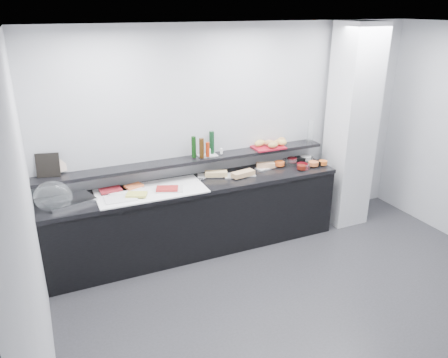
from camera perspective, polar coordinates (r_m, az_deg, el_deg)
name	(u,v)px	position (r m, az deg, el deg)	size (l,w,h in m)	color
ground	(324,314)	(4.67, 12.94, -16.80)	(5.00, 5.00, 0.00)	#2D2D30
back_wall	(239,134)	(5.59, 1.92, 5.94)	(5.00, 0.02, 2.70)	#B4B7BC
ceiling	(354,29)	(3.69, 16.59, 18.27)	(5.00, 5.00, 0.00)	white
column	(351,128)	(6.11, 16.25, 6.45)	(0.50, 0.50, 2.70)	silver
buffet_cabinet	(197,218)	(5.41, -3.51, -5.17)	(3.60, 0.60, 0.85)	black
counter_top	(196,185)	(5.23, -3.62, -0.76)	(3.62, 0.62, 0.05)	black
wall_shelf	(191,160)	(5.29, -4.36, 2.46)	(3.60, 0.25, 0.04)	black
cloche_base	(69,201)	(4.96, -19.54, -2.73)	(0.49, 0.33, 0.04)	#ACB0B3
cloche_dome	(53,197)	(4.86, -21.42, -2.16)	(0.39, 0.26, 0.34)	white
linen_runner	(151,191)	(5.03, -9.48, -1.57)	(1.22, 0.58, 0.01)	white
platter_meat_a	(118,190)	(5.08, -13.67, -1.44)	(0.26, 0.18, 0.01)	white
food_meat_a	(111,190)	(5.07, -14.60, -1.37)	(0.24, 0.15, 0.02)	maroon
platter_salmon	(130,188)	(5.13, -12.18, -1.11)	(0.26, 0.17, 0.01)	white
food_salmon	(134,186)	(5.12, -11.71, -0.90)	(0.20, 0.13, 0.02)	orange
platter_cheese	(121,198)	(4.87, -13.33, -2.47)	(0.34, 0.23, 0.01)	white
food_cheese	(137,194)	(4.88, -11.35, -1.98)	(0.22, 0.14, 0.02)	#DDDC56
platter_meat_b	(170,189)	(5.01, -7.10, -1.34)	(0.30, 0.20, 0.01)	white
food_meat_b	(167,189)	(4.98, -7.44, -1.25)	(0.24, 0.15, 0.02)	maroon
sandwich_plate_left	(210,176)	(5.41, -1.82, 0.44)	(0.31, 0.13, 0.01)	white
sandwich_food_left	(216,174)	(5.37, -1.04, 0.71)	(0.27, 0.10, 0.06)	#E3BB77
tongs_left	(202,179)	(5.27, -2.95, -0.03)	(0.01, 0.01, 0.16)	#B9BDC1
sandwich_plate_mid	(239,175)	(5.43, 1.99, 0.54)	(0.39, 0.17, 0.01)	silver
sandwich_food_mid	(243,174)	(5.37, 2.49, 0.70)	(0.30, 0.11, 0.06)	tan
tongs_mid	(243,176)	(5.38, 2.45, 0.45)	(0.01, 0.01, 0.16)	silver
sandwich_plate_right	(267,167)	(5.72, 5.67, 1.55)	(0.32, 0.14, 0.01)	silver
sandwich_food_right	(266,165)	(5.69, 5.45, 1.84)	(0.24, 0.09, 0.06)	tan
tongs_right	(262,171)	(5.55, 4.99, 1.05)	(0.01, 0.01, 0.16)	silver
bowl_glass_fruit	(290,162)	(5.85, 8.56, 2.15)	(0.19, 0.19, 0.07)	silver
fill_glass_fruit	(280,163)	(5.75, 7.27, 2.02)	(0.13, 0.13, 0.05)	orange
bowl_black_jam	(300,160)	(5.97, 9.88, 2.47)	(0.16, 0.16, 0.07)	black
fill_black_jam	(292,160)	(5.92, 8.89, 2.51)	(0.13, 0.13, 0.05)	#610D14
bowl_glass_cream	(307,159)	(6.02, 10.80, 2.57)	(0.17, 0.17, 0.07)	silver
fill_glass_cream	(306,158)	(6.03, 10.61, 2.74)	(0.15, 0.15, 0.05)	silver
bowl_red_jam	(302,166)	(5.74, 10.20, 1.65)	(0.14, 0.14, 0.07)	maroon
fill_red_jam	(302,167)	(5.67, 10.11, 1.54)	(0.11, 0.11, 0.05)	#54150C
bowl_glass_salmon	(303,167)	(5.72, 10.34, 1.59)	(0.16, 0.16, 0.07)	white
fill_glass_salmon	(313,163)	(5.83, 11.60, 2.00)	(0.13, 0.13, 0.05)	#D46A33
bowl_black_fruit	(320,163)	(5.90, 12.47, 2.04)	(0.12, 0.12, 0.07)	black
fill_black_fruit	(323,163)	(5.89, 12.80, 2.10)	(0.11, 0.11, 0.05)	orange
framed_print	(48,165)	(5.03, -22.02, 1.69)	(0.24, 0.02, 0.26)	black
print_art	(57,163)	(5.08, -20.97, 2.01)	(0.18, 0.00, 0.22)	beige
condiment_tray	(207,155)	(5.37, -2.18, 3.10)	(0.23, 0.14, 0.01)	silver
bottle_green_a	(194,147)	(5.25, -3.97, 4.18)	(0.06, 0.06, 0.26)	black
bottle_brown	(202,148)	(5.24, -2.94, 4.04)	(0.06, 0.06, 0.24)	#3A220A
bottle_green_b	(212,142)	(5.39, -1.61, 4.79)	(0.06, 0.06, 0.28)	#0E3419
bottle_hot	(208,149)	(5.28, -2.15, 3.88)	(0.05, 0.05, 0.18)	#AB2A0C
shaker_salt	(221,151)	(5.39, -0.35, 3.65)	(0.03, 0.03, 0.07)	white
shaker_pepper	(209,151)	(5.40, -1.93, 3.66)	(0.04, 0.04, 0.07)	white
bread_tray	(268,147)	(5.71, 5.78, 4.17)	(0.41, 0.29, 0.02)	#A71225
bread_roll_nw	(259,144)	(5.67, 4.56, 4.64)	(0.14, 0.09, 0.08)	tan
bread_roll_n	(260,143)	(5.70, 4.76, 4.74)	(0.15, 0.09, 0.08)	#BA9747
bread_roll_ne	(281,140)	(5.84, 7.49, 5.04)	(0.13, 0.09, 0.08)	#B78046
bread_roll_s	(273,145)	(5.63, 6.42, 4.44)	(0.15, 0.09, 0.08)	#B58645
bread_roll_se	(283,143)	(5.74, 7.68, 4.73)	(0.12, 0.08, 0.08)	gold
bread_roll_midw	(269,143)	(5.71, 5.94, 4.72)	(0.14, 0.09, 0.08)	#AE7542
bread_roll_mide	(279,142)	(5.75, 7.13, 4.79)	(0.13, 0.08, 0.08)	#BE8C48
carafe	(310,131)	(5.99, 11.22, 6.12)	(0.09, 0.09, 0.30)	white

